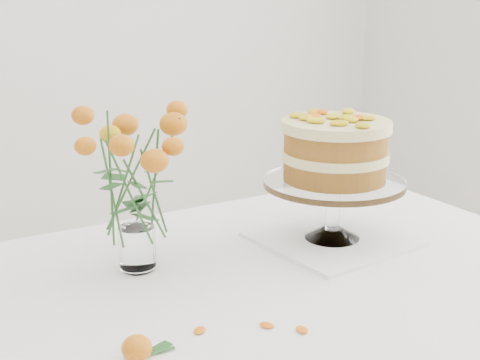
% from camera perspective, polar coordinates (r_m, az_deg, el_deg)
% --- Properties ---
extents(table, '(1.43, 0.93, 0.76)m').
position_cam_1_polar(table, '(1.25, -0.50, -12.84)').
color(table, tan).
rests_on(table, ground).
extents(napkin, '(0.31, 0.31, 0.01)m').
position_cam_1_polar(napkin, '(1.44, 7.83, -5.06)').
color(napkin, white).
rests_on(napkin, table).
extents(cake_stand, '(0.30, 0.30, 0.27)m').
position_cam_1_polar(cake_stand, '(1.39, 8.11, 1.98)').
color(cake_stand, white).
rests_on(cake_stand, napkin).
extents(rose_vase, '(0.26, 0.26, 0.35)m').
position_cam_1_polar(rose_vase, '(1.24, -9.07, 1.10)').
color(rose_vase, white).
rests_on(rose_vase, table).
extents(loose_rose_far, '(0.08, 0.05, 0.04)m').
position_cam_1_polar(loose_rose_far, '(1.01, -8.78, -14.00)').
color(loose_rose_far, '#C34C09').
rests_on(loose_rose_far, table).
extents(stray_petal_a, '(0.03, 0.02, 0.00)m').
position_cam_1_polar(stray_petal_a, '(1.08, -3.46, -12.69)').
color(stray_petal_a, yellow).
rests_on(stray_petal_a, table).
extents(stray_petal_b, '(0.03, 0.02, 0.00)m').
position_cam_1_polar(stray_petal_b, '(1.09, 2.31, -12.30)').
color(stray_petal_b, yellow).
rests_on(stray_petal_b, table).
extents(stray_petal_c, '(0.03, 0.02, 0.00)m').
position_cam_1_polar(stray_petal_c, '(1.08, 5.31, -12.62)').
color(stray_petal_c, yellow).
rests_on(stray_petal_c, table).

